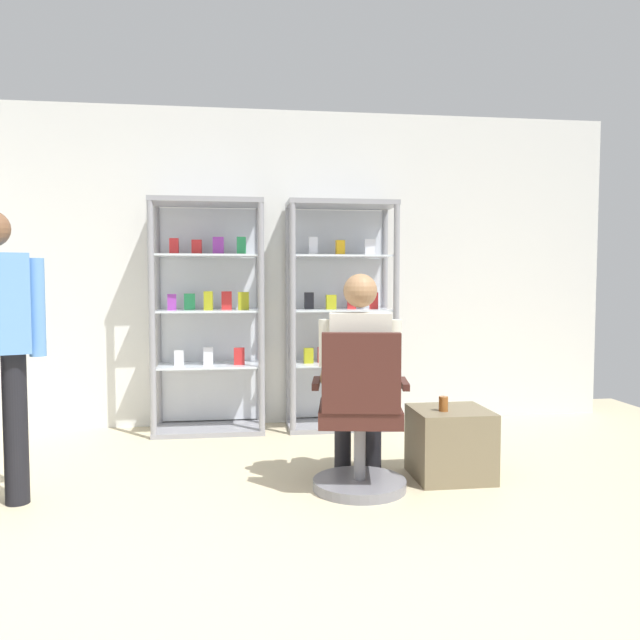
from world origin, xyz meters
TOP-DOWN VIEW (x-y plane):
  - ground_plane at (0.00, 0.00)m, footprint 7.20×7.20m
  - back_wall at (0.00, 3.00)m, footprint 6.00×0.10m
  - display_cabinet_left at (-0.55, 2.76)m, footprint 0.90×0.45m
  - display_cabinet_right at (0.55, 2.76)m, footprint 0.90×0.45m
  - office_chair at (0.39, 1.06)m, footprint 0.60×0.56m
  - seated_shopkeeper at (0.41, 1.22)m, footprint 0.53×0.60m
  - storage_crate at (1.01, 1.26)m, footprint 0.47×0.46m
  - tea_glass at (0.94, 1.21)m, footprint 0.06×0.06m

SIDE VIEW (x-z plane):
  - ground_plane at x=0.00m, z-range 0.00..0.00m
  - storage_crate at x=1.01m, z-range 0.00..0.44m
  - office_chair at x=0.39m, z-range -0.09..0.87m
  - tea_glass at x=0.94m, z-range 0.44..0.53m
  - seated_shopkeeper at x=0.41m, z-range 0.07..1.36m
  - display_cabinet_right at x=0.55m, z-range 0.01..1.91m
  - display_cabinet_left at x=-0.55m, z-range 0.02..1.92m
  - back_wall at x=0.00m, z-range 0.00..2.70m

